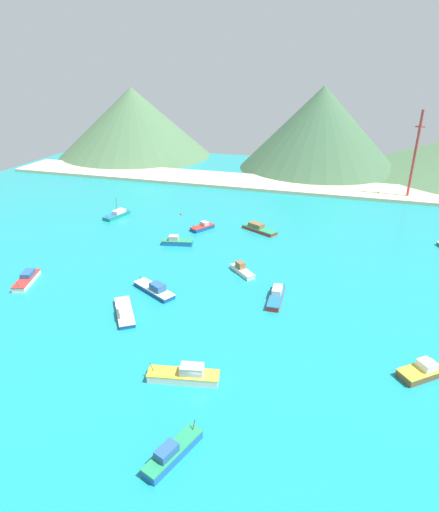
% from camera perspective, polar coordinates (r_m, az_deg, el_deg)
% --- Properties ---
extents(ground, '(260.00, 280.00, 0.50)m').
position_cam_1_polar(ground, '(92.28, 3.49, -4.83)').
color(ground, teal).
extents(fishing_boat_0, '(8.57, 10.66, 2.34)m').
position_cam_1_polar(fishing_boat_0, '(85.43, -12.48, -7.23)').
color(fishing_boat_0, '#14478C').
rests_on(fishing_boat_0, ground).
extents(fishing_boat_1, '(6.16, 7.63, 2.26)m').
position_cam_1_polar(fishing_boat_1, '(125.34, -2.25, 3.88)').
color(fishing_boat_1, '#14478C').
rests_on(fishing_boat_1, ground).
extents(fishing_boat_2, '(7.05, 6.97, 2.51)m').
position_cam_1_polar(fishing_boat_2, '(99.38, 3.00, -1.85)').
color(fishing_boat_2, silver).
rests_on(fishing_boat_2, ground).
extents(fishing_boat_3, '(5.21, 9.24, 2.72)m').
position_cam_1_polar(fishing_boat_3, '(58.53, -6.30, -24.47)').
color(fishing_boat_3, '#1E5BA8').
rests_on(fishing_boat_3, ground).
extents(fishing_boat_4, '(11.38, 4.84, 2.85)m').
position_cam_1_polar(fishing_boat_4, '(68.53, -4.58, -15.45)').
color(fishing_boat_4, silver).
rests_on(fishing_boat_4, ground).
extents(fishing_boat_5, '(7.58, 7.03, 2.54)m').
position_cam_1_polar(fishing_boat_5, '(75.97, 25.24, -13.66)').
color(fishing_boat_5, brown).
rests_on(fishing_boat_5, ground).
extents(fishing_boat_7, '(11.11, 7.95, 2.14)m').
position_cam_1_polar(fishing_boat_7, '(124.52, 5.23, 3.67)').
color(fishing_boat_7, red).
rests_on(fishing_boat_7, ground).
extents(fishing_boat_8, '(8.50, 4.31, 2.48)m').
position_cam_1_polar(fishing_boat_8, '(115.30, -5.66, 1.94)').
color(fishing_boat_8, '#1E5BA8').
rests_on(fishing_boat_8, ground).
extents(fishing_boat_9, '(5.42, 9.78, 2.60)m').
position_cam_1_polar(fishing_boat_9, '(104.17, -24.19, -2.82)').
color(fishing_boat_9, silver).
rests_on(fishing_boat_9, ground).
extents(fishing_boat_10, '(10.99, 7.82, 2.51)m').
position_cam_1_polar(fishing_boat_10, '(92.08, -8.57, -4.38)').
color(fishing_boat_10, '#14478C').
rests_on(fishing_boat_10, ground).
extents(fishing_boat_11, '(5.32, 9.86, 6.14)m').
position_cam_1_polar(fishing_boat_11, '(139.43, -13.41, 5.39)').
color(fishing_boat_11, '#198466').
rests_on(fishing_boat_11, ground).
extents(fishing_boat_12, '(2.82, 10.26, 2.18)m').
position_cam_1_polar(fishing_boat_12, '(89.53, 7.54, -5.23)').
color(fishing_boat_12, red).
rests_on(fishing_boat_12, ground).
extents(buoy_0, '(0.72, 0.72, 0.72)m').
position_cam_1_polar(buoy_0, '(138.31, -5.13, 5.54)').
color(buoy_0, red).
rests_on(buoy_0, ground).
extents(beach_strip, '(247.00, 21.78, 1.20)m').
position_cam_1_polar(beach_strip, '(171.48, 10.47, 9.16)').
color(beach_strip, beige).
rests_on(beach_strip, ground).
extents(hill_west, '(76.70, 76.70, 33.15)m').
position_cam_1_polar(hill_west, '(229.96, -11.36, 17.01)').
color(hill_west, '#476B47').
rests_on(hill_west, ground).
extents(hill_central, '(70.44, 70.44, 35.38)m').
position_cam_1_polar(hill_central, '(201.51, 13.30, 16.15)').
color(hill_central, '#3D6042').
rests_on(hill_central, ground).
extents(radio_tower, '(3.03, 2.42, 30.30)m').
position_cam_1_polar(radio_tower, '(164.39, 24.48, 12.08)').
color(radio_tower, '#B7332D').
rests_on(radio_tower, ground).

